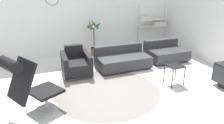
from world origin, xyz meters
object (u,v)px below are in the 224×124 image
Objects in this scene: couch_low at (122,60)px; potted_plant at (94,39)px; lounge_chair at (27,81)px; side_table at (175,68)px; couch_second at (166,53)px; shelf_unit at (154,22)px; armchair_red at (76,64)px.

couch_low is 1.48m from potted_plant.
side_table is at bearing 64.94° from lounge_chair.
couch_low is 1.58m from couch_second.
shelf_unit reaches higher than couch_low.
couch_low is 1.16× the size of potted_plant.
couch_second is 2.42m from potted_plant.
couch_low is (1.38, -0.01, -0.05)m from armchair_red.
potted_plant is 0.81× the size of shelf_unit.
lounge_chair is at bearing -144.87° from shelf_unit.
armchair_red is 3.74m from shelf_unit.
shelf_unit reaches higher than potted_plant.
shelf_unit reaches higher than lounge_chair.
potted_plant reaches higher than side_table.
potted_plant is (-2.03, 1.28, 0.34)m from couch_second.
side_table is at bearing -67.68° from potted_plant.
shelf_unit is at bearing -104.43° from couch_second.
potted_plant is at bearing 112.32° from side_table.
armchair_red is 2.97m from couch_second.
couch_second is (2.96, 0.08, -0.05)m from armchair_red.
shelf_unit is (0.37, 1.45, 0.74)m from couch_second.
couch_second is at bearing -32.30° from potted_plant.
armchair_red is 1.92× the size of side_table.
lounge_chair is at bearing 22.84° from couch_second.
couch_second is 2.45× the size of side_table.
potted_plant is (-0.45, 1.37, 0.34)m from couch_low.
couch_low is at bearing 3.08° from couch_second.
shelf_unit is (1.96, 1.54, 0.74)m from couch_low.
side_table is at bearing 62.32° from couch_second.
potted_plant is at bearing -121.42° from armchair_red.
couch_low is at bearing -141.84° from shelf_unit.
lounge_chair is 1.01× the size of couch_second.
armchair_red is (1.24, 1.69, -0.45)m from lounge_chair.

